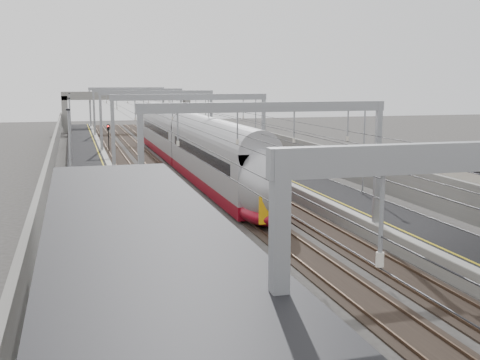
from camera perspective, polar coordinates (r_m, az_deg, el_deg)
platform_left at (r=52.46m, az=-13.87°, el=0.15°), size 4.00×120.00×1.00m
platform_right at (r=55.25m, az=2.94°, el=0.87°), size 4.00×120.00×1.00m
tracks at (r=53.35m, az=-5.24°, el=0.05°), size 11.40×140.00×0.20m
overhead_line at (r=59.23m, az=-6.50°, el=6.88°), size 13.00×140.00×6.60m
canopy_left at (r=10.51m, az=-7.17°, el=-10.41°), size 4.40×30.00×4.24m
overbridge at (r=107.27m, az=-10.66°, el=7.41°), size 22.00×2.20×6.90m
wall_left at (r=52.31m, az=-17.42°, el=1.19°), size 0.30×120.00×3.20m
wall_right at (r=56.20m, az=6.05°, el=2.11°), size 0.30×120.00×3.20m
train at (r=57.75m, az=-4.62°, el=2.95°), size 2.90×52.78×4.57m
signal_green at (r=75.12m, az=-12.38°, el=4.38°), size 0.32×0.32×3.48m
signal_red_near at (r=76.65m, az=-6.11°, el=4.64°), size 0.32×0.32×3.48m
signal_red_far at (r=77.32m, az=-4.53°, el=4.70°), size 0.32×0.32×3.48m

